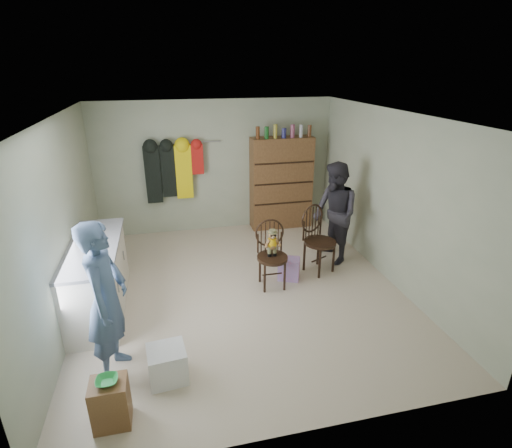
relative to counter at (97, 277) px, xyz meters
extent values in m
plane|color=beige|center=(1.95, 0.00, -0.47)|extent=(5.00, 5.00, 0.00)
plane|color=#AAB194|center=(1.95, 2.50, 0.78)|extent=(4.50, 0.00, 4.50)
plane|color=#AAB194|center=(-0.30, 0.00, 0.78)|extent=(0.00, 5.00, 5.00)
plane|color=#AAB194|center=(4.20, 0.00, 0.78)|extent=(0.00, 5.00, 5.00)
plane|color=white|center=(1.95, 0.00, 2.03)|extent=(5.00, 5.00, 0.00)
cube|color=silver|center=(0.00, 0.00, -0.02)|extent=(0.60, 1.80, 0.90)
cube|color=slate|center=(0.00, 0.00, 0.45)|extent=(0.64, 1.86, 0.04)
cylinder|color=#99999E|center=(0.31, -0.45, 0.07)|extent=(0.02, 0.02, 0.14)
cylinder|color=#99999E|center=(0.31, 0.45, 0.07)|extent=(0.02, 0.02, 0.14)
cube|color=brown|center=(0.33, -2.00, -0.24)|extent=(0.33, 0.28, 0.47)
imported|color=green|center=(0.33, -2.00, 0.02)|extent=(0.19, 0.19, 0.05)
cube|color=white|center=(0.84, -1.54, -0.29)|extent=(0.42, 0.40, 0.37)
cylinder|color=#311D11|center=(2.40, 0.03, 0.00)|extent=(0.45, 0.45, 0.04)
cylinder|color=#311D11|center=(2.25, -0.12, -0.25)|extent=(0.04, 0.04, 0.45)
cylinder|color=#311D11|center=(2.55, -0.12, -0.25)|extent=(0.04, 0.04, 0.45)
cylinder|color=#311D11|center=(2.26, 0.19, -0.25)|extent=(0.04, 0.04, 0.45)
cylinder|color=#311D11|center=(2.55, 0.18, -0.25)|extent=(0.04, 0.04, 0.45)
torus|color=#311D11|center=(2.41, 0.21, 0.32)|extent=(0.43, 0.03, 0.43)
cylinder|color=#311D11|center=(2.23, 0.20, 0.17)|extent=(0.03, 0.03, 0.30)
cylinder|color=#311D11|center=(2.58, 0.19, 0.17)|extent=(0.03, 0.03, 0.30)
cylinder|color=yellow|center=(2.40, 0.05, 0.24)|extent=(0.13, 0.13, 0.12)
cylinder|color=#475128|center=(2.40, 0.05, 0.11)|extent=(0.08, 0.08, 0.19)
sphere|color=#9E7042|center=(2.40, 0.05, 0.35)|extent=(0.12, 0.12, 0.12)
cylinder|color=#475128|center=(2.40, 0.05, 0.41)|extent=(0.10, 0.10, 0.04)
cube|color=black|center=(2.40, -0.01, 0.36)|extent=(0.08, 0.01, 0.02)
cylinder|color=#311D11|center=(3.25, 0.31, 0.03)|extent=(0.64, 0.64, 0.05)
cylinder|color=#311D11|center=(3.18, 0.09, -0.23)|extent=(0.04, 0.04, 0.48)
cylinder|color=#311D11|center=(3.46, 0.23, -0.23)|extent=(0.04, 0.04, 0.48)
cylinder|color=#311D11|center=(3.03, 0.39, -0.23)|extent=(0.04, 0.04, 0.48)
cylinder|color=#311D11|center=(3.32, 0.53, -0.23)|extent=(0.04, 0.04, 0.48)
torus|color=#311D11|center=(3.17, 0.48, 0.37)|extent=(0.43, 0.23, 0.47)
cylinder|color=#311D11|center=(3.00, 0.39, 0.21)|extent=(0.03, 0.03, 0.32)
cylinder|color=#311D11|center=(3.35, 0.55, 0.21)|extent=(0.03, 0.03, 0.32)
cube|color=pink|center=(2.71, 0.19, -0.30)|extent=(0.39, 0.35, 0.34)
imported|color=#465D81|center=(0.30, -1.27, 0.40)|extent=(0.51, 0.69, 1.73)
imported|color=#2D2B33|center=(3.61, 0.62, 0.36)|extent=(0.73, 0.88, 1.67)
cube|color=brown|center=(3.20, 2.30, 0.43)|extent=(1.20, 0.38, 1.80)
cube|color=#311D11|center=(3.20, 2.11, 0.08)|extent=(1.16, 0.02, 0.03)
cube|color=#311D11|center=(3.20, 2.11, 0.48)|extent=(1.16, 0.02, 0.03)
cube|color=#311D11|center=(3.20, 2.11, 0.88)|extent=(1.16, 0.02, 0.03)
cylinder|color=#592D14|center=(2.70, 2.20, 1.44)|extent=(0.07, 0.07, 0.23)
cylinder|color=#19591E|center=(2.87, 2.20, 1.44)|extent=(0.08, 0.08, 0.22)
cylinder|color=#A59933|center=(3.03, 2.20, 1.46)|extent=(0.07, 0.07, 0.26)
cylinder|color=navy|center=(3.20, 2.20, 1.42)|extent=(0.09, 0.09, 0.18)
cylinder|color=#8C3F59|center=(3.37, 2.20, 1.45)|extent=(0.08, 0.08, 0.24)
cylinder|color=#B2B2B7|center=(3.53, 2.20, 1.44)|extent=(0.07, 0.07, 0.23)
cylinder|color=#592D14|center=(3.70, 2.20, 1.44)|extent=(0.07, 0.07, 0.22)
cylinder|color=#99999E|center=(1.55, 2.44, 1.28)|extent=(1.00, 0.02, 0.02)
cube|color=black|center=(0.77, 2.38, 0.72)|extent=(0.28, 0.10, 1.05)
cube|color=black|center=(1.05, 2.38, 0.77)|extent=(0.26, 0.10, 0.95)
cube|color=yellow|center=(1.33, 2.38, 0.75)|extent=(0.30, 0.10, 1.00)
cube|color=red|center=(1.59, 2.38, 0.97)|extent=(0.22, 0.10, 0.55)
camera|label=1|loc=(0.99, -4.97, 2.62)|focal=28.00mm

